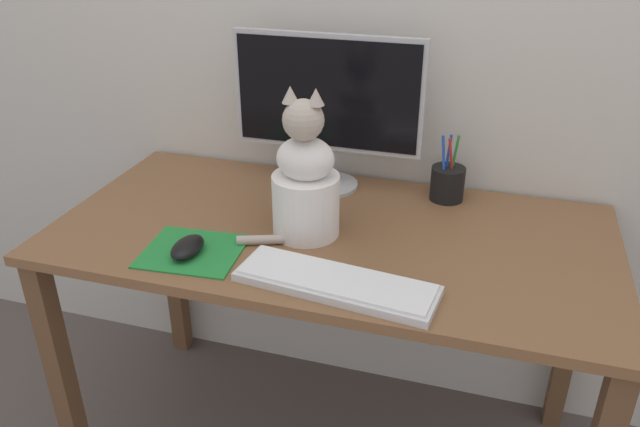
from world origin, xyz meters
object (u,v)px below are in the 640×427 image
(monitor, at_px, (327,104))
(cat, at_px, (305,182))
(pen_cup, at_px, (447,183))
(computer_mouse_left, at_px, (188,247))
(keyboard, at_px, (336,283))

(monitor, relative_size, cat, 1.41)
(cat, bearing_deg, pen_cup, 43.87)
(computer_mouse_left, bearing_deg, monitor, 66.16)
(pen_cup, bearing_deg, computer_mouse_left, -138.73)
(keyboard, xyz_separation_m, pen_cup, (0.17, 0.49, 0.04))
(computer_mouse_left, xyz_separation_m, pen_cup, (0.52, 0.46, 0.03))
(keyboard, bearing_deg, monitor, 114.89)
(monitor, distance_m, keyboard, 0.55)
(pen_cup, bearing_deg, cat, -136.39)
(monitor, xyz_separation_m, pen_cup, (0.32, 0.01, -0.19))
(pen_cup, bearing_deg, keyboard, -109.15)
(keyboard, relative_size, computer_mouse_left, 4.04)
(cat, height_order, pen_cup, cat)
(cat, bearing_deg, keyboard, -56.80)
(keyboard, xyz_separation_m, cat, (-0.13, 0.20, 0.12))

